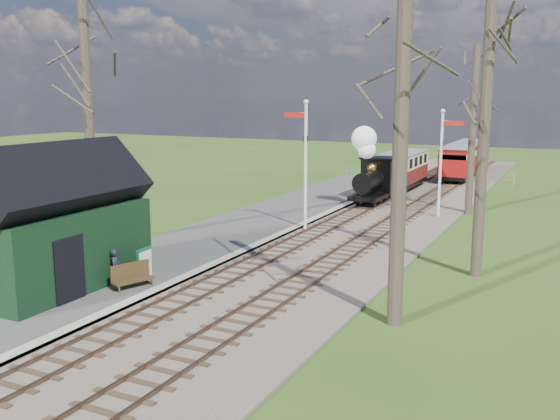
{
  "coord_description": "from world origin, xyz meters",
  "views": [
    {
      "loc": [
        11.01,
        -10.58,
        6.45
      ],
      "look_at": [
        -0.47,
        12.81,
        1.6
      ],
      "focal_mm": 40.0,
      "sensor_mm": 36.0,
      "label": 1
    }
  ],
  "objects_px": {
    "person": "(116,268)",
    "sign_board": "(145,264)",
    "station_shed": "(55,225)",
    "semaphore_near": "(304,156)",
    "semaphore_far": "(442,155)",
    "red_carriage_a": "(458,162)",
    "coach": "(401,169)",
    "bench": "(131,276)",
    "locomotive": "(373,170)",
    "red_carriage_b": "(471,156)"
  },
  "relations": [
    {
      "from": "person",
      "to": "sign_board",
      "type": "bearing_deg",
      "value": -44.05
    },
    {
      "from": "station_shed",
      "to": "semaphore_near",
      "type": "relative_size",
      "value": 1.01
    },
    {
      "from": "semaphore_far",
      "to": "station_shed",
      "type": "bearing_deg",
      "value": -115.72
    },
    {
      "from": "red_carriage_a",
      "to": "sign_board",
      "type": "height_order",
      "value": "red_carriage_a"
    },
    {
      "from": "coach",
      "to": "bench",
      "type": "height_order",
      "value": "coach"
    },
    {
      "from": "sign_board",
      "to": "station_shed",
      "type": "bearing_deg",
      "value": -141.34
    },
    {
      "from": "red_carriage_a",
      "to": "person",
      "type": "height_order",
      "value": "red_carriage_a"
    },
    {
      "from": "red_carriage_a",
      "to": "locomotive",
      "type": "bearing_deg",
      "value": -101.89
    },
    {
      "from": "sign_board",
      "to": "person",
      "type": "relative_size",
      "value": 0.91
    },
    {
      "from": "semaphore_far",
      "to": "locomotive",
      "type": "relative_size",
      "value": 1.26
    },
    {
      "from": "station_shed",
      "to": "person",
      "type": "relative_size",
      "value": 5.06
    },
    {
      "from": "coach",
      "to": "red_carriage_b",
      "type": "relative_size",
      "value": 1.42
    },
    {
      "from": "locomotive",
      "to": "red_carriage_b",
      "type": "xyz_separation_m",
      "value": [
        2.61,
        17.91,
        -0.59
      ]
    },
    {
      "from": "coach",
      "to": "red_carriage_b",
      "type": "xyz_separation_m",
      "value": [
        2.6,
        11.84,
        -0.03
      ]
    },
    {
      "from": "person",
      "to": "red_carriage_b",
      "type": "bearing_deg",
      "value": -25.98
    },
    {
      "from": "red_carriage_a",
      "to": "coach",
      "type": "bearing_deg",
      "value": -112.29
    },
    {
      "from": "locomotive",
      "to": "coach",
      "type": "height_order",
      "value": "locomotive"
    },
    {
      "from": "coach",
      "to": "sign_board",
      "type": "distance_m",
      "value": 24.53
    },
    {
      "from": "red_carriage_b",
      "to": "station_shed",
      "type": "bearing_deg",
      "value": -100.28
    },
    {
      "from": "semaphore_near",
      "to": "bench",
      "type": "bearing_deg",
      "value": -96.75
    },
    {
      "from": "station_shed",
      "to": "bench",
      "type": "relative_size",
      "value": 4.31
    },
    {
      "from": "red_carriage_b",
      "to": "semaphore_near",
      "type": "bearing_deg",
      "value": -97.38
    },
    {
      "from": "locomotive",
      "to": "coach",
      "type": "xyz_separation_m",
      "value": [
        0.01,
        6.06,
        -0.56
      ]
    },
    {
      "from": "station_shed",
      "to": "semaphore_far",
      "type": "xyz_separation_m",
      "value": [
        8.67,
        18.0,
        1.08
      ]
    },
    {
      "from": "coach",
      "to": "bench",
      "type": "distance_m",
      "value": 25.29
    },
    {
      "from": "station_shed",
      "to": "semaphore_far",
      "type": "distance_m",
      "value": 20.01
    },
    {
      "from": "locomotive",
      "to": "red_carriage_a",
      "type": "xyz_separation_m",
      "value": [
        2.61,
        12.41,
        -0.59
      ]
    },
    {
      "from": "semaphore_near",
      "to": "locomotive",
      "type": "distance_m",
      "value": 8.28
    },
    {
      "from": "semaphore_far",
      "to": "red_carriage_a",
      "type": "bearing_deg",
      "value": 96.97
    },
    {
      "from": "red_carriage_a",
      "to": "person",
      "type": "bearing_deg",
      "value": -99.27
    },
    {
      "from": "station_shed",
      "to": "sign_board",
      "type": "relative_size",
      "value": 5.55
    },
    {
      "from": "station_shed",
      "to": "semaphore_near",
      "type": "bearing_deg",
      "value": 73.62
    },
    {
      "from": "semaphore_near",
      "to": "red_carriage_a",
      "type": "height_order",
      "value": "semaphore_near"
    },
    {
      "from": "station_shed",
      "to": "sign_board",
      "type": "height_order",
      "value": "station_shed"
    },
    {
      "from": "red_carriage_a",
      "to": "bench",
      "type": "height_order",
      "value": "red_carriage_a"
    },
    {
      "from": "station_shed",
      "to": "semaphore_near",
      "type": "xyz_separation_m",
      "value": [
        3.53,
        12.0,
        1.35
      ]
    },
    {
      "from": "station_shed",
      "to": "locomotive",
      "type": "relative_size",
      "value": 1.39
    },
    {
      "from": "semaphore_near",
      "to": "locomotive",
      "type": "bearing_deg",
      "value": 84.66
    },
    {
      "from": "semaphore_far",
      "to": "person",
      "type": "height_order",
      "value": "semaphore_far"
    },
    {
      "from": "bench",
      "to": "locomotive",
      "type": "bearing_deg",
      "value": 83.85
    },
    {
      "from": "station_shed",
      "to": "semaphore_far",
      "type": "height_order",
      "value": "semaphore_far"
    },
    {
      "from": "semaphore_near",
      "to": "red_carriage_a",
      "type": "distance_m",
      "value": 20.89
    },
    {
      "from": "red_carriage_a",
      "to": "sign_board",
      "type": "distance_m",
      "value": 31.14
    },
    {
      "from": "semaphore_far",
      "to": "coach",
      "type": "bearing_deg",
      "value": 118.18
    },
    {
      "from": "semaphore_near",
      "to": "semaphore_far",
      "type": "relative_size",
      "value": 1.09
    },
    {
      "from": "red_carriage_b",
      "to": "person",
      "type": "height_order",
      "value": "red_carriage_b"
    },
    {
      "from": "red_carriage_a",
      "to": "red_carriage_b",
      "type": "height_order",
      "value": "same"
    },
    {
      "from": "red_carriage_b",
      "to": "bench",
      "type": "distance_m",
      "value": 37.34
    },
    {
      "from": "semaphore_far",
      "to": "person",
      "type": "distance_m",
      "value": 18.72
    },
    {
      "from": "sign_board",
      "to": "person",
      "type": "bearing_deg",
      "value": -116.0
    }
  ]
}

